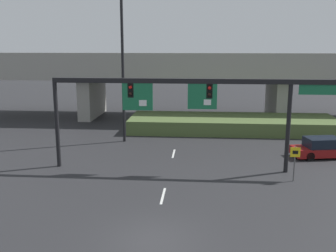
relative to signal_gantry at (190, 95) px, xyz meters
name	(u,v)px	position (x,y,z in m)	size (l,w,h in m)	color
ground_plane	(153,238)	(-1.34, -9.71, -5.07)	(160.00, 160.00, 0.00)	#262628
lane_markings	(174,154)	(-1.34, 3.86, -5.06)	(0.14, 37.21, 0.01)	silver
signal_gantry	(190,95)	(0.00, 0.00, 0.00)	(19.50, 0.44, 6.15)	black
speed_limit_sign	(295,159)	(6.50, -1.78, -3.62)	(0.60, 0.11, 2.22)	#4C4C4C
highway_light_pole_near	(123,59)	(-5.91, 7.45, 2.08)	(0.70, 0.36, 13.53)	black
overpass_bridge	(183,72)	(-1.34, 19.24, 0.22)	(49.93, 9.28, 7.46)	gray
grass_embankment	(232,124)	(3.84, 12.62, -4.40)	(19.97, 6.22, 1.33)	#4C6033
parked_sedan_near_right	(324,148)	(9.95, 3.85, -4.38)	(5.03, 2.68, 1.50)	maroon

